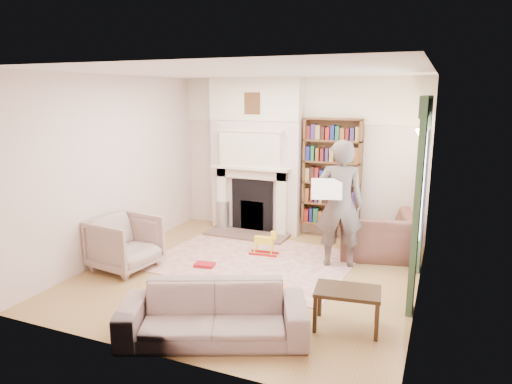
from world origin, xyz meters
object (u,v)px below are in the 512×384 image
at_px(coffee_table, 347,309).
at_px(armchair_left, 125,243).
at_px(armchair_reading, 375,235).
at_px(man_reading, 340,204).
at_px(bookcase, 332,173).
at_px(paraffin_heater, 223,215).
at_px(sofa, 213,313).
at_px(rocking_horse, 264,243).

bearing_deg(coffee_table, armchair_left, 164.46).
relative_size(armchair_reading, man_reading, 0.59).
bearing_deg(coffee_table, bookcase, 99.61).
height_order(armchair_reading, paraffin_heater, armchair_reading).
xyz_separation_m(armchair_reading, man_reading, (-0.45, -0.60, 0.58)).
height_order(man_reading, paraffin_heater, man_reading).
distance_m(bookcase, man_reading, 1.39).
xyz_separation_m(sofa, man_reading, (0.74, 2.55, 0.66)).
height_order(armchair_reading, sofa, armchair_reading).
bearing_deg(sofa, paraffin_heater, 91.97).
bearing_deg(armchair_reading, rocking_horse, 7.84).
height_order(sofa, paraffin_heater, sofa).
relative_size(sofa, man_reading, 1.02).
height_order(armchair_reading, coffee_table, armchair_reading).
xyz_separation_m(bookcase, man_reading, (0.43, -1.30, -0.23)).
height_order(coffee_table, paraffin_heater, paraffin_heater).
bearing_deg(armchair_reading, paraffin_heater, -20.75).
distance_m(armchair_reading, paraffin_heater, 2.89).
bearing_deg(man_reading, rocking_horse, -15.79).
xyz_separation_m(man_reading, rocking_horse, (-1.18, -0.01, -0.74)).
bearing_deg(bookcase, coffee_table, -73.15).
bearing_deg(rocking_horse, coffee_table, -52.53).
height_order(armchair_reading, armchair_left, armchair_left).
height_order(armchair_left, paraffin_heater, armchair_left).
bearing_deg(sofa, coffee_table, 7.84).
distance_m(coffee_table, paraffin_heater, 4.04).
relative_size(armchair_left, paraffin_heater, 1.55).
relative_size(man_reading, paraffin_heater, 3.44).
relative_size(man_reading, rocking_horse, 4.09).
relative_size(bookcase, armchair_left, 2.17).
bearing_deg(rocking_horse, armchair_left, -147.91).
bearing_deg(man_reading, sofa, 57.50).
distance_m(armchair_left, sofa, 2.44).
distance_m(sofa, paraffin_heater, 3.92).
bearing_deg(coffee_table, paraffin_heater, 128.92).
relative_size(armchair_reading, coffee_table, 1.59).
distance_m(bookcase, armchair_reading, 1.39).
relative_size(bookcase, paraffin_heater, 3.36).
bearing_deg(coffee_table, man_reading, 98.49).
relative_size(armchair_left, rocking_horse, 1.85).
height_order(armchair_reading, rocking_horse, armchair_reading).
bearing_deg(paraffin_heater, sofa, -64.81).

